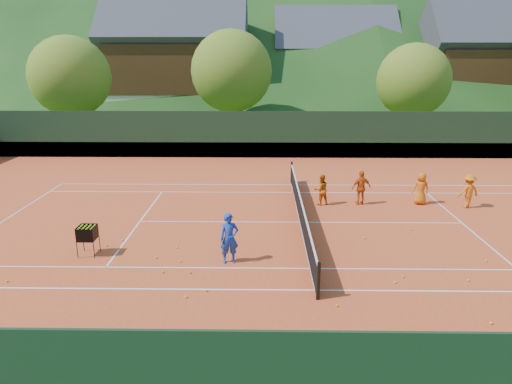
{
  "coord_description": "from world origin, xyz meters",
  "views": [
    {
      "loc": [
        -1.51,
        -17.03,
        6.36
      ],
      "look_at": [
        -1.76,
        0.0,
        1.27
      ],
      "focal_mm": 32.0,
      "sensor_mm": 36.0,
      "label": 1
    }
  ],
  "objects_px": {
    "student_b": "(361,188)",
    "tennis_net": "(301,210)",
    "student_c": "(421,188)",
    "student_d": "(468,191)",
    "ball_hopper": "(87,234)",
    "chalet_right": "(480,68)",
    "coach": "(229,238)",
    "chalet_mid": "(333,69)",
    "chalet_left": "(178,63)",
    "student_a": "(321,190)"
  },
  "relations": [
    {
      "from": "chalet_left",
      "to": "student_c",
      "type": "bearing_deg",
      "value": -60.67
    },
    {
      "from": "coach",
      "to": "student_c",
      "type": "bearing_deg",
      "value": 23.79
    },
    {
      "from": "student_c",
      "to": "chalet_mid",
      "type": "xyz_separation_m",
      "value": [
        0.5,
        31.58,
        4.25
      ]
    },
    {
      "from": "ball_hopper",
      "to": "tennis_net",
      "type": "bearing_deg",
      "value": 23.62
    },
    {
      "from": "student_d",
      "to": "ball_hopper",
      "type": "xyz_separation_m",
      "value": [
        -14.64,
        -5.12,
        0.0
      ]
    },
    {
      "from": "student_c",
      "to": "tennis_net",
      "type": "distance_m",
      "value": 6.01
    },
    {
      "from": "tennis_net",
      "to": "ball_hopper",
      "type": "distance_m",
      "value": 7.93
    },
    {
      "from": "coach",
      "to": "chalet_mid",
      "type": "xyz_separation_m",
      "value": [
        8.55,
        37.69,
        4.15
      ]
    },
    {
      "from": "student_d",
      "to": "tennis_net",
      "type": "distance_m",
      "value": 7.63
    },
    {
      "from": "student_b",
      "to": "tennis_net",
      "type": "bearing_deg",
      "value": 23.47
    },
    {
      "from": "student_a",
      "to": "student_d",
      "type": "bearing_deg",
      "value": 160.49
    },
    {
      "from": "student_d",
      "to": "tennis_net",
      "type": "bearing_deg",
      "value": 1.45
    },
    {
      "from": "student_b",
      "to": "chalet_mid",
      "type": "height_order",
      "value": "chalet_mid"
    },
    {
      "from": "student_b",
      "to": "ball_hopper",
      "type": "height_order",
      "value": "student_b"
    },
    {
      "from": "student_a",
      "to": "coach",
      "type": "bearing_deg",
      "value": 42.35
    },
    {
      "from": "student_a",
      "to": "student_b",
      "type": "relative_size",
      "value": 0.9
    },
    {
      "from": "coach",
      "to": "tennis_net",
      "type": "relative_size",
      "value": 0.14
    },
    {
      "from": "student_b",
      "to": "chalet_right",
      "type": "bearing_deg",
      "value": -137.82
    },
    {
      "from": "coach",
      "to": "ball_hopper",
      "type": "height_order",
      "value": "coach"
    },
    {
      "from": "coach",
      "to": "student_d",
      "type": "bearing_deg",
      "value": 16.2
    },
    {
      "from": "tennis_net",
      "to": "student_c",
      "type": "bearing_deg",
      "value": 23.72
    },
    {
      "from": "coach",
      "to": "chalet_right",
      "type": "height_order",
      "value": "chalet_right"
    },
    {
      "from": "ball_hopper",
      "to": "student_c",
      "type": "bearing_deg",
      "value": 23.66
    },
    {
      "from": "ball_hopper",
      "to": "coach",
      "type": "bearing_deg",
      "value": -6.27
    },
    {
      "from": "ball_hopper",
      "to": "student_b",
      "type": "bearing_deg",
      "value": 28.64
    },
    {
      "from": "tennis_net",
      "to": "chalet_right",
      "type": "bearing_deg",
      "value": 56.31
    },
    {
      "from": "tennis_net",
      "to": "chalet_right",
      "type": "relative_size",
      "value": 1.01
    },
    {
      "from": "student_b",
      "to": "chalet_left",
      "type": "relative_size",
      "value": 0.11
    },
    {
      "from": "student_c",
      "to": "tennis_net",
      "type": "height_order",
      "value": "student_c"
    },
    {
      "from": "student_b",
      "to": "tennis_net",
      "type": "distance_m",
      "value": 3.7
    },
    {
      "from": "ball_hopper",
      "to": "chalet_mid",
      "type": "xyz_separation_m",
      "value": [
        13.26,
        37.18,
        4.22
      ]
    },
    {
      "from": "student_a",
      "to": "ball_hopper",
      "type": "bearing_deg",
      "value": 16.83
    },
    {
      "from": "student_b",
      "to": "chalet_right",
      "type": "height_order",
      "value": "chalet_right"
    },
    {
      "from": "coach",
      "to": "student_c",
      "type": "height_order",
      "value": "coach"
    },
    {
      "from": "chalet_mid",
      "to": "chalet_left",
      "type": "bearing_deg",
      "value": -165.96
    },
    {
      "from": "student_b",
      "to": "chalet_left",
      "type": "bearing_deg",
      "value": -81.09
    },
    {
      "from": "student_a",
      "to": "ball_hopper",
      "type": "distance_m",
      "value": 9.97
    },
    {
      "from": "student_b",
      "to": "chalet_left",
      "type": "height_order",
      "value": "chalet_left"
    },
    {
      "from": "student_b",
      "to": "student_d",
      "type": "height_order",
      "value": "student_b"
    },
    {
      "from": "student_a",
      "to": "student_c",
      "type": "height_order",
      "value": "student_c"
    },
    {
      "from": "student_c",
      "to": "student_d",
      "type": "relative_size",
      "value": 0.97
    },
    {
      "from": "student_d",
      "to": "chalet_left",
      "type": "relative_size",
      "value": 0.11
    },
    {
      "from": "student_b",
      "to": "chalet_mid",
      "type": "distance_m",
      "value": 32.09
    },
    {
      "from": "student_b",
      "to": "student_d",
      "type": "bearing_deg",
      "value": 158.97
    },
    {
      "from": "chalet_mid",
      "to": "student_b",
      "type": "bearing_deg",
      "value": -95.69
    },
    {
      "from": "student_c",
      "to": "student_d",
      "type": "xyz_separation_m",
      "value": [
        1.88,
        -0.47,
        0.02
      ]
    },
    {
      "from": "ball_hopper",
      "to": "chalet_right",
      "type": "distance_m",
      "value": 43.18
    },
    {
      "from": "coach",
      "to": "chalet_left",
      "type": "xyz_separation_m",
      "value": [
        -7.45,
        33.69,
        4.8
      ]
    },
    {
      "from": "student_b",
      "to": "tennis_net",
      "type": "xyz_separation_m",
      "value": [
        -2.85,
        -2.34,
        -0.27
      ]
    },
    {
      "from": "coach",
      "to": "chalet_left",
      "type": "distance_m",
      "value": 34.84
    }
  ]
}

